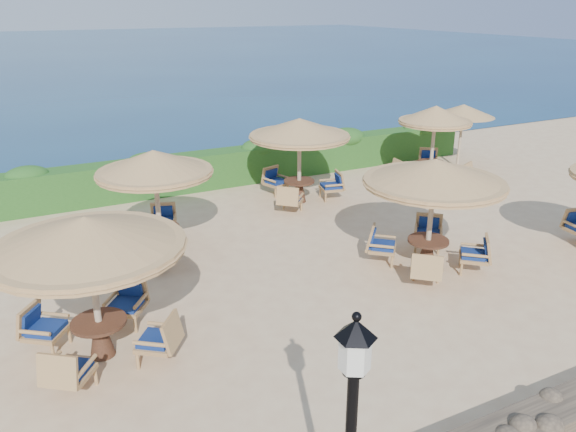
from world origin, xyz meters
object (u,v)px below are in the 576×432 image
(cafe_set_3, at_px, (155,176))
(cafe_set_4, at_px, (299,141))
(cafe_set_1, at_px, (433,190))
(cafe_set_5, at_px, (434,130))
(extra_parasol, at_px, (463,111))
(cafe_set_0, at_px, (90,257))

(cafe_set_3, relative_size, cafe_set_4, 0.93)
(cafe_set_3, height_order, cafe_set_4, same)
(cafe_set_1, height_order, cafe_set_5, same)
(cafe_set_1, bearing_deg, cafe_set_4, 95.51)
(cafe_set_3, relative_size, cafe_set_5, 1.04)
(cafe_set_3, bearing_deg, cafe_set_4, 20.89)
(cafe_set_1, bearing_deg, cafe_set_3, 146.24)
(extra_parasol, bearing_deg, cafe_set_5, -156.94)
(cafe_set_0, bearing_deg, cafe_set_4, 39.35)
(cafe_set_1, height_order, cafe_set_3, same)
(extra_parasol, distance_m, cafe_set_4, 7.25)
(cafe_set_0, distance_m, cafe_set_5, 13.33)
(cafe_set_1, height_order, cafe_set_4, same)
(cafe_set_3, distance_m, cafe_set_5, 10.16)
(extra_parasol, xyz_separation_m, cafe_set_0, (-14.19, -6.46, -0.24))
(extra_parasol, height_order, cafe_set_4, cafe_set_4)
(cafe_set_0, xyz_separation_m, cafe_set_5, (12.10, 5.58, -0.10))
(cafe_set_0, xyz_separation_m, cafe_set_4, (6.98, 5.72, 0.04))
(cafe_set_0, xyz_separation_m, cafe_set_1, (7.51, 0.23, -0.00))
(cafe_set_5, bearing_deg, cafe_set_1, -130.68)
(extra_parasol, height_order, cafe_set_5, cafe_set_5)
(cafe_set_3, xyz_separation_m, cafe_set_5, (10.02, 1.72, -0.18))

